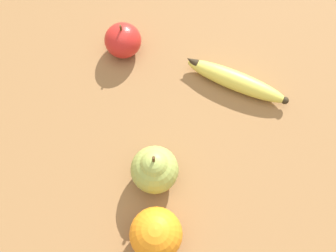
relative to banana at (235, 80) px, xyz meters
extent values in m
plane|color=olive|center=(0.09, 0.18, -0.02)|extent=(3.00, 3.00, 0.00)
ellipsoid|color=#DBCC4C|center=(0.00, 0.00, 0.00)|extent=(0.21, 0.07, 0.04)
cone|color=#2D2314|center=(0.09, -0.02, 0.01)|extent=(0.03, 0.02, 0.03)
sphere|color=#2D2314|center=(-0.10, 0.02, 0.00)|extent=(0.01, 0.01, 0.01)
sphere|color=orange|center=(0.07, 0.32, 0.02)|extent=(0.08, 0.08, 0.08)
sphere|color=#99A84C|center=(0.10, 0.22, 0.02)|extent=(0.08, 0.08, 0.08)
sphere|color=#99A84C|center=(0.10, 0.22, 0.05)|extent=(0.05, 0.05, 0.05)
cylinder|color=#4C3319|center=(0.10, 0.22, 0.07)|extent=(0.01, 0.01, 0.02)
ellipsoid|color=red|center=(0.23, -0.02, 0.01)|extent=(0.07, 0.07, 0.07)
cylinder|color=#4C3319|center=(0.23, -0.02, 0.05)|extent=(0.00, 0.00, 0.01)
camera|label=1|loc=(0.02, 0.41, 0.66)|focal=42.00mm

